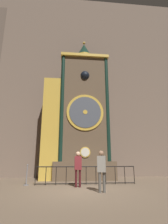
# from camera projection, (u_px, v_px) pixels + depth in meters

# --- Properties ---
(ground_plane) EXTENTS (28.00, 28.00, 0.00)m
(ground_plane) POSITION_uv_depth(u_px,v_px,m) (82.00, 191.00, 7.30)
(ground_plane) COLOR #75604C
(cathedral_back_wall) EXTENTS (24.00, 0.32, 15.56)m
(cathedral_back_wall) POSITION_uv_depth(u_px,v_px,m) (76.00, 77.00, 14.39)
(cathedral_back_wall) COLOR #7A6656
(cathedral_back_wall) RESTS_ON ground_plane
(clock_tower) EXTENTS (4.72, 1.77, 10.02)m
(clock_tower) POSITION_uv_depth(u_px,v_px,m) (79.00, 115.00, 12.00)
(clock_tower) COLOR brown
(clock_tower) RESTS_ON ground_plane
(railing_fence) EXTENTS (5.22, 0.05, 0.91)m
(railing_fence) POSITION_uv_depth(u_px,v_px,m) (86.00, 174.00, 9.12)
(railing_fence) COLOR black
(railing_fence) RESTS_ON ground_plane
(visitor_near) EXTENTS (0.34, 0.23, 1.64)m
(visitor_near) POSITION_uv_depth(u_px,v_px,m) (78.00, 165.00, 8.45)
(visitor_near) COLOR #461518
(visitor_near) RESTS_ON ground_plane
(visitor_far) EXTENTS (0.39, 0.31, 1.63)m
(visitor_far) POSITION_uv_depth(u_px,v_px,m) (102.00, 167.00, 7.20)
(visitor_far) COLOR #58554F
(visitor_far) RESTS_ON ground_plane
(stanchion_post) EXTENTS (0.28, 0.28, 1.02)m
(stanchion_post) POSITION_uv_depth(u_px,v_px,m) (27.00, 178.00, 8.84)
(stanchion_post) COLOR gray
(stanchion_post) RESTS_ON ground_plane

